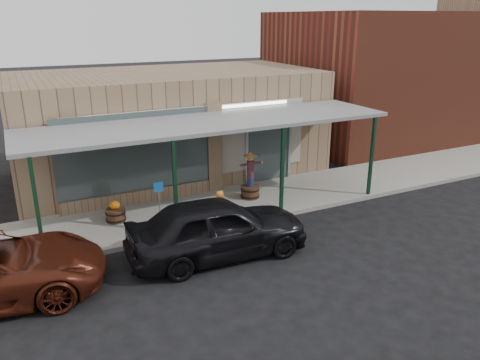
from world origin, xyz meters
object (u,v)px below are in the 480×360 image
handicap_sign (159,198)px  parked_sedan (218,228)px  barrel_scarecrow (250,182)px  barrel_pumpkin (116,214)px

handicap_sign → parked_sedan: parked_sedan is taller
barrel_scarecrow → parked_sedan: size_ratio=0.34×
barrel_pumpkin → parked_sedan: (2.08, -3.24, 0.44)m
barrel_scarecrow → parked_sedan: bearing=-133.9°
barrel_pumpkin → handicap_sign: handicap_sign is taller
barrel_scarecrow → barrel_pumpkin: (-4.74, 0.06, -0.31)m
handicap_sign → parked_sedan: size_ratio=0.28×
parked_sedan → barrel_scarecrow: bearing=-37.1°
barrel_scarecrow → parked_sedan: (-2.66, -3.18, 0.12)m
barrel_scarecrow → parked_sedan: 4.15m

